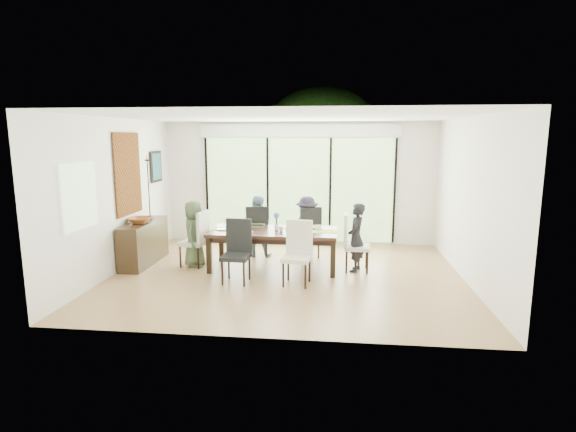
# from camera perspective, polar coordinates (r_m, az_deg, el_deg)

# --- Properties ---
(floor) EXTENTS (6.00, 5.00, 0.01)m
(floor) POSITION_cam_1_polar(r_m,az_deg,el_deg) (7.88, -0.20, -7.53)
(floor) COLOR brown
(floor) RESTS_ON ground
(ceiling) EXTENTS (6.00, 5.00, 0.01)m
(ceiling) POSITION_cam_1_polar(r_m,az_deg,el_deg) (7.52, -0.21, 12.57)
(ceiling) COLOR white
(ceiling) RESTS_ON wall_back
(wall_back) EXTENTS (6.00, 0.02, 2.70)m
(wall_back) POSITION_cam_1_polar(r_m,az_deg,el_deg) (10.06, 1.40, 4.20)
(wall_back) COLOR silver
(wall_back) RESTS_ON floor
(wall_front) EXTENTS (6.00, 0.02, 2.70)m
(wall_front) POSITION_cam_1_polar(r_m,az_deg,el_deg) (5.13, -3.35, -1.51)
(wall_front) COLOR white
(wall_front) RESTS_ON floor
(wall_left) EXTENTS (0.02, 5.00, 2.70)m
(wall_left) POSITION_cam_1_polar(r_m,az_deg,el_deg) (8.46, -20.93, 2.43)
(wall_left) COLOR white
(wall_left) RESTS_ON floor
(wall_right) EXTENTS (0.02, 5.00, 2.70)m
(wall_right) POSITION_cam_1_polar(r_m,az_deg,el_deg) (7.84, 22.24, 1.78)
(wall_right) COLOR silver
(wall_right) RESTS_ON floor
(glass_doors) EXTENTS (4.20, 0.02, 2.30)m
(glass_doors) POSITION_cam_1_polar(r_m,az_deg,el_deg) (10.04, 1.38, 3.33)
(glass_doors) COLOR #598C3F
(glass_doors) RESTS_ON wall_back
(blinds_header) EXTENTS (4.40, 0.06, 0.28)m
(blinds_header) POSITION_cam_1_polar(r_m,az_deg,el_deg) (9.96, 1.41, 10.77)
(blinds_header) COLOR white
(blinds_header) RESTS_ON wall_back
(mullion_a) EXTENTS (0.05, 0.04, 2.30)m
(mullion_a) POSITION_cam_1_polar(r_m,az_deg,el_deg) (10.42, -10.24, 3.42)
(mullion_a) COLOR black
(mullion_a) RESTS_ON wall_back
(mullion_b) EXTENTS (0.05, 0.04, 2.30)m
(mullion_b) POSITION_cam_1_polar(r_m,az_deg,el_deg) (10.11, -2.59, 3.37)
(mullion_b) COLOR black
(mullion_b) RESTS_ON wall_back
(mullion_c) EXTENTS (0.05, 0.04, 2.30)m
(mullion_c) POSITION_cam_1_polar(r_m,az_deg,el_deg) (9.99, 5.38, 3.26)
(mullion_c) COLOR black
(mullion_c) RESTS_ON wall_back
(mullion_d) EXTENTS (0.05, 0.04, 2.30)m
(mullion_d) POSITION_cam_1_polar(r_m,az_deg,el_deg) (10.07, 13.38, 3.08)
(mullion_d) COLOR black
(mullion_d) RESTS_ON wall_back
(side_window) EXTENTS (0.02, 0.90, 1.00)m
(side_window) POSITION_cam_1_polar(r_m,az_deg,el_deg) (7.38, -24.93, 2.30)
(side_window) COLOR #8CAD7F
(side_window) RESTS_ON wall_left
(deck) EXTENTS (6.00, 1.80, 0.10)m
(deck) POSITION_cam_1_polar(r_m,az_deg,el_deg) (11.16, 1.76, -2.50)
(deck) COLOR brown
(deck) RESTS_ON ground
(rail_top) EXTENTS (6.00, 0.08, 0.06)m
(rail_top) POSITION_cam_1_polar(r_m,az_deg,el_deg) (11.83, 2.08, 1.18)
(rail_top) COLOR brown
(rail_top) RESTS_ON deck
(foliage_left) EXTENTS (3.20, 3.20, 3.20)m
(foliage_left) POSITION_cam_1_polar(r_m,az_deg,el_deg) (12.97, -5.57, 5.88)
(foliage_left) COLOR #14380F
(foliage_left) RESTS_ON ground
(foliage_mid) EXTENTS (4.00, 4.00, 4.00)m
(foliage_mid) POSITION_cam_1_polar(r_m,az_deg,el_deg) (13.28, 4.36, 7.55)
(foliage_mid) COLOR #14380F
(foliage_mid) RESTS_ON ground
(foliage_right) EXTENTS (2.80, 2.80, 2.80)m
(foliage_right) POSITION_cam_1_polar(r_m,az_deg,el_deg) (12.59, 12.44, 4.74)
(foliage_right) COLOR #14380F
(foliage_right) RESTS_ON ground
(foliage_far) EXTENTS (3.60, 3.60, 3.60)m
(foliage_far) POSITION_cam_1_polar(r_m,az_deg,el_deg) (14.06, 0.34, 6.98)
(foliage_far) COLOR #14380F
(foliage_far) RESTS_ON ground
(table_top) EXTENTS (2.27, 1.04, 0.06)m
(table_top) POSITION_cam_1_polar(r_m,az_deg,el_deg) (8.11, -1.86, -2.01)
(table_top) COLOR black
(table_top) RESTS_ON floor
(table_apron) EXTENTS (2.09, 0.85, 0.09)m
(table_apron) POSITION_cam_1_polar(r_m,az_deg,el_deg) (8.12, -1.86, -2.60)
(table_apron) COLOR black
(table_apron) RESTS_ON floor
(table_leg_fl) EXTENTS (0.09, 0.09, 0.65)m
(table_leg_fl) POSITION_cam_1_polar(r_m,az_deg,el_deg) (8.00, -9.99, -4.93)
(table_leg_fl) COLOR black
(table_leg_fl) RESTS_ON floor
(table_leg_fr) EXTENTS (0.09, 0.09, 0.65)m
(table_leg_fr) POSITION_cam_1_polar(r_m,az_deg,el_deg) (7.70, 5.72, -5.44)
(table_leg_fr) COLOR black
(table_leg_fr) RESTS_ON floor
(table_leg_bl) EXTENTS (0.09, 0.09, 0.65)m
(table_leg_bl) POSITION_cam_1_polar(r_m,az_deg,el_deg) (8.81, -8.44, -3.51)
(table_leg_bl) COLOR black
(table_leg_bl) RESTS_ON floor
(table_leg_br) EXTENTS (0.09, 0.09, 0.65)m
(table_leg_br) POSITION_cam_1_polar(r_m,az_deg,el_deg) (8.53, 5.78, -3.90)
(table_leg_br) COLOR black
(table_leg_br) RESTS_ON floor
(chair_left_end) EXTENTS (0.50, 0.50, 1.04)m
(chair_left_end) POSITION_cam_1_polar(r_m,az_deg,el_deg) (8.48, -11.95, -2.80)
(chair_left_end) COLOR silver
(chair_left_end) RESTS_ON floor
(chair_right_end) EXTENTS (0.44, 0.44, 1.04)m
(chair_right_end) POSITION_cam_1_polar(r_m,az_deg,el_deg) (8.07, 8.77, -3.35)
(chair_right_end) COLOR silver
(chair_right_end) RESTS_ON floor
(chair_far_left) EXTENTS (0.50, 0.50, 1.04)m
(chair_far_left) POSITION_cam_1_polar(r_m,az_deg,el_deg) (9.03, -3.93, -1.82)
(chair_far_left) COLOR black
(chair_far_left) RESTS_ON floor
(chair_far_right) EXTENTS (0.58, 0.58, 1.04)m
(chair_far_right) POSITION_cam_1_polar(r_m,az_deg,el_deg) (8.91, 2.42, -1.96)
(chair_far_right) COLOR black
(chair_far_right) RESTS_ON floor
(chair_near_left) EXTENTS (0.46, 0.46, 1.04)m
(chair_near_left) POSITION_cam_1_polar(r_m,az_deg,el_deg) (7.40, -6.65, -4.53)
(chair_near_left) COLOR black
(chair_near_left) RESTS_ON floor
(chair_near_right) EXTENTS (0.48, 0.48, 1.04)m
(chair_near_right) POSITION_cam_1_polar(r_m,az_deg,el_deg) (7.25, 1.11, -4.78)
(chair_near_right) COLOR white
(chair_near_right) RESTS_ON floor
(person_left_end) EXTENTS (0.36, 0.57, 1.22)m
(person_left_end) POSITION_cam_1_polar(r_m,az_deg,el_deg) (8.45, -11.85, -2.21)
(person_left_end) COLOR #415337
(person_left_end) RESTS_ON floor
(person_right_end) EXTENTS (0.47, 0.63, 1.22)m
(person_right_end) POSITION_cam_1_polar(r_m,az_deg,el_deg) (8.05, 8.64, -2.72)
(person_right_end) COLOR black
(person_right_end) RESTS_ON floor
(person_far_left) EXTENTS (0.57, 0.37, 1.22)m
(person_far_left) POSITION_cam_1_polar(r_m,az_deg,el_deg) (8.99, -3.95, -1.28)
(person_far_left) COLOR #6F8DA1
(person_far_left) RESTS_ON floor
(person_far_right) EXTENTS (0.63, 0.47, 1.22)m
(person_far_right) POSITION_cam_1_polar(r_m,az_deg,el_deg) (8.87, 2.42, -1.42)
(person_far_right) COLOR #221D2C
(person_far_right) RESTS_ON floor
(placemat_left) EXTENTS (0.42, 0.30, 0.01)m
(placemat_left) POSITION_cam_1_polar(r_m,az_deg,el_deg) (8.28, -8.38, -1.63)
(placemat_left) COLOR #7EAE3E
(placemat_left) RESTS_ON table_top
(placemat_right) EXTENTS (0.42, 0.30, 0.01)m
(placemat_right) POSITION_cam_1_polar(r_m,az_deg,el_deg) (8.02, 4.88, -1.94)
(placemat_right) COLOR #9FB641
(placemat_right) RESTS_ON table_top
(placemat_far_l) EXTENTS (0.42, 0.30, 0.01)m
(placemat_far_l) POSITION_cam_1_polar(r_m,az_deg,el_deg) (8.56, -4.47, -1.17)
(placemat_far_l) COLOR #87BF44
(placemat_far_l) RESTS_ON table_top
(placemat_far_r) EXTENTS (0.42, 0.30, 0.01)m
(placemat_far_r) POSITION_cam_1_polar(r_m,az_deg,el_deg) (8.43, 2.23, -1.32)
(placemat_far_r) COLOR #87B13F
(placemat_far_r) RESTS_ON table_top
(placemat_paper) EXTENTS (0.42, 0.30, 0.01)m
(placemat_paper) POSITION_cam_1_polar(r_m,az_deg,el_deg) (7.91, -6.12, -2.14)
(placemat_paper) COLOR white
(placemat_paper) RESTS_ON table_top
(tablet_far_l) EXTENTS (0.25, 0.17, 0.01)m
(tablet_far_l) POSITION_cam_1_polar(r_m,az_deg,el_deg) (8.49, -3.87, -1.20)
(tablet_far_l) COLOR black
(tablet_far_l) RESTS_ON table_top
(tablet_far_r) EXTENTS (0.23, 0.16, 0.01)m
(tablet_far_r) POSITION_cam_1_polar(r_m,az_deg,el_deg) (8.39, 1.86, -1.33)
(tablet_far_r) COLOR black
(tablet_far_r) RESTS_ON table_top
(papers) EXTENTS (0.28, 0.21, 0.00)m
(papers) POSITION_cam_1_polar(r_m,az_deg,el_deg) (7.98, 3.07, -1.98)
(papers) COLOR white
(papers) RESTS_ON table_top
(platter_base) EXTENTS (0.25, 0.25, 0.02)m
(platter_base) POSITION_cam_1_polar(r_m,az_deg,el_deg) (7.90, -6.12, -2.04)
(platter_base) COLOR white
(platter_base) RESTS_ON table_top
(platter_snacks) EXTENTS (0.19, 0.19, 0.01)m
(platter_snacks) POSITION_cam_1_polar(r_m,az_deg,el_deg) (7.90, -6.12, -1.92)
(platter_snacks) COLOR orange
(platter_snacks) RESTS_ON table_top
(vase) EXTENTS (0.08, 0.08, 0.11)m
(vase) POSITION_cam_1_polar(r_m,az_deg,el_deg) (8.13, -1.46, -1.35)
(vase) COLOR silver
(vase) RESTS_ON table_top
(hyacinth_stems) EXTENTS (0.04, 0.04, 0.15)m
(hyacinth_stems) POSITION_cam_1_polar(r_m,az_deg,el_deg) (8.11, -1.47, -0.57)
(hyacinth_stems) COLOR #337226
(hyacinth_stems) RESTS_ON table_top
(hyacinth_blooms) EXTENTS (0.10, 0.10, 0.10)m
(hyacinth_blooms) POSITION_cam_1_polar(r_m,az_deg,el_deg) (8.09, -1.47, 0.09)
(hyacinth_blooms) COLOR #546BD2
(hyacinth_blooms) RESTS_ON table_top
(laptop) EXTENTS (0.36, 0.29, 0.02)m
(laptop) POSITION_cam_1_polar(r_m,az_deg,el_deg) (8.16, -7.88, -1.72)
(laptop) COLOR silver
(laptop) RESTS_ON table_top
(cup_a) EXTENTS (0.16, 0.16, 0.09)m
(cup_a) POSITION_cam_1_polar(r_m,az_deg,el_deg) (8.36, -6.47, -1.18)
(cup_a) COLOR white
(cup_a) RESTS_ON table_top
(cup_b) EXTENTS (0.13, 0.13, 0.09)m
(cup_b) POSITION_cam_1_polar(r_m,az_deg,el_deg) (7.97, -0.90, -1.68)
(cup_b) COLOR white
(cup_b) RESTS_ON table_top
(cup_c) EXTENTS (0.15, 0.15, 0.09)m
(cup_c) POSITION_cam_1_polar(r_m,az_deg,el_deg) (8.12, 3.84, -1.47)
(cup_c) COLOR white
(cup_c) RESTS_ON table_top
(book) EXTENTS (0.25, 0.26, 0.02)m
(book) POSITION_cam_1_polar(r_m,az_deg,el_deg) (8.12, -0.06, -1.72)
(book) COLOR white
(book) RESTS_ON table_top
(sideboard) EXTENTS (0.40, 1.42, 0.80)m
(sideboard) POSITION_cam_1_polar(r_m,az_deg,el_deg) (8.90, -17.84, -3.25)
(sideboard) COLOR black
(sideboard) RESTS_ON floor
(bowl) EXTENTS (0.42, 0.42, 0.10)m
(bowl) POSITION_cam_1_polar(r_m,az_deg,el_deg) (8.73, -18.26, -0.51)
(bowl) COLOR brown
(bowl) RESTS_ON sideboard
(candlestick_base) EXTENTS (0.09, 0.09, 0.04)m
(candlestick_base) POSITION_cam_1_polar(r_m,az_deg,el_deg) (9.14, -17.09, -0.20)
(candlestick_base) COLOR black
(candlestick_base) RESTS_ON sideboard
(candlestick_shaft) EXTENTS (0.02, 0.02, 1.11)m
(candlestick_shaft) POSITION_cam_1_polar(r_m,az_deg,el_deg) (9.06, -17.28, 3.29)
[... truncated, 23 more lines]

